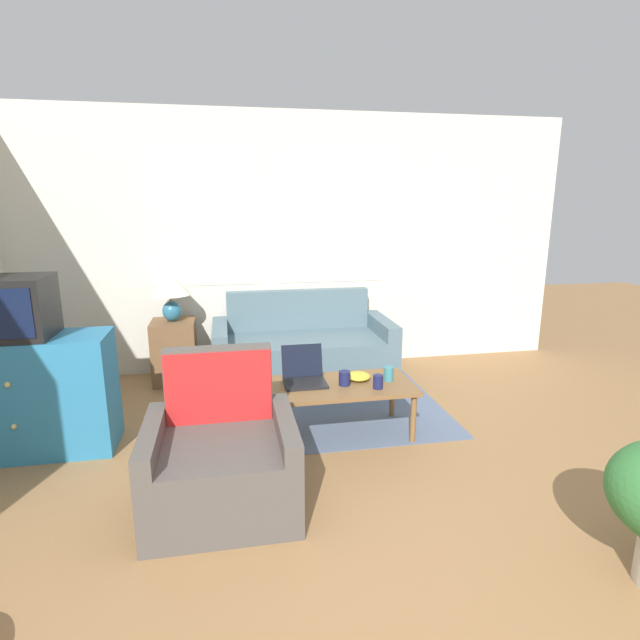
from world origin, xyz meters
TOP-DOWN VIEW (x-y plane):
  - wall_back at (-0.00, 3.80)m, footprint 6.16×0.06m
  - rug at (0.28, 2.69)m, footprint 1.92×1.79m
  - couch at (0.18, 3.37)m, footprint 1.74×0.81m
  - armchair at (-0.61, 1.33)m, footprint 0.84×0.73m
  - tv_dresser at (-1.95, 2.23)m, footprint 1.17×0.47m
  - television at (-1.95, 2.22)m, footprint 0.49×0.43m
  - side_table at (-1.06, 3.49)m, footprint 0.41×0.41m
  - table_lamp at (-1.06, 3.49)m, footprint 0.38×0.38m
  - coffee_table at (0.28, 2.08)m, footprint 1.07×0.57m
  - laptop at (0.01, 2.18)m, footprint 0.31×0.32m
  - cup_navy at (0.29, 2.06)m, footprint 0.08×0.08m
  - cup_yellow at (0.64, 2.09)m, footprint 0.07×0.07m
  - cup_white at (0.52, 1.95)m, footprint 0.07×0.07m
  - snack_bowl at (0.42, 2.14)m, footprint 0.19×0.19m

SIDE VIEW (x-z plane):
  - rug at x=0.28m, z-range 0.00..0.01m
  - armchair at x=-0.61m, z-range -0.17..0.71m
  - couch at x=0.18m, z-range -0.15..0.69m
  - side_table at x=-1.06m, z-range 0.00..0.61m
  - coffee_table at x=0.28m, z-range 0.16..0.56m
  - tv_dresser at x=-1.95m, z-range 0.00..0.84m
  - snack_bowl at x=0.42m, z-range 0.40..0.46m
  - cup_white at x=0.52m, z-range 0.40..0.50m
  - cup_yellow at x=0.64m, z-range 0.40..0.51m
  - cup_navy at x=0.29m, z-range 0.40..0.51m
  - laptop at x=0.01m, z-range 0.33..0.59m
  - table_lamp at x=-1.06m, z-range 0.69..1.18m
  - television at x=-1.95m, z-range 0.84..1.25m
  - wall_back at x=0.00m, z-range 0.01..2.61m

